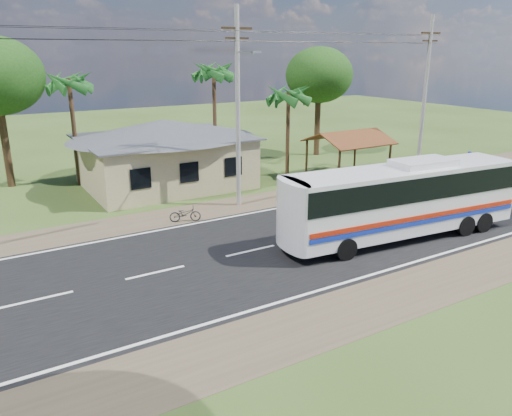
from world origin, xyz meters
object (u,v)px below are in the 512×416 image
(waiting_shed, at_px, (349,139))
(coach_bus, at_px, (404,195))
(person, at_px, (468,163))
(motorcycle, at_px, (185,214))

(waiting_shed, height_order, coach_bus, coach_bus)
(person, bearing_deg, coach_bus, 14.72)
(motorcycle, xyz_separation_m, person, (21.79, -0.86, 0.44))
(motorcycle, bearing_deg, person, -70.77)
(coach_bus, height_order, motorcycle, coach_bus)
(waiting_shed, relative_size, coach_bus, 0.42)
(waiting_shed, bearing_deg, coach_bus, -118.65)
(motorcycle, bearing_deg, waiting_shed, -55.65)
(waiting_shed, xyz_separation_m, coach_bus, (-5.84, -10.69, -0.58))
(waiting_shed, relative_size, person, 2.98)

